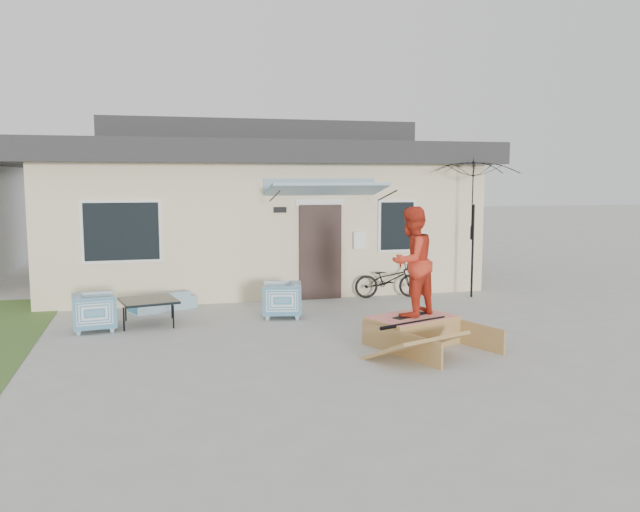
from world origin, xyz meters
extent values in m
plane|color=#A6A69F|center=(0.00, 0.00, 0.00)|extent=(90.00, 90.00, 0.00)
cube|color=beige|center=(0.00, 8.00, 1.50)|extent=(10.00, 7.00, 3.00)
cube|color=#282829|center=(0.00, 8.00, 3.25)|extent=(10.80, 7.80, 0.50)
cube|color=#282829|center=(0.00, 8.00, 3.80)|extent=(7.50, 4.50, 0.60)
cube|color=#31221E|center=(1.00, 4.46, 1.05)|extent=(0.95, 0.08, 2.10)
cube|color=white|center=(-3.20, 4.47, 1.60)|extent=(1.60, 0.06, 1.30)
cube|color=white|center=(2.80, 4.47, 1.60)|extent=(0.90, 0.06, 1.20)
cube|color=teal|center=(1.00, 3.95, 2.45)|extent=(2.50, 1.09, 0.29)
imported|color=teal|center=(-2.43, 4.06, 0.26)|extent=(1.36, 0.91, 0.52)
imported|color=teal|center=(-3.63, 2.56, 0.37)|extent=(0.76, 0.79, 0.74)
imported|color=teal|center=(-0.20, 2.83, 0.38)|extent=(0.82, 0.86, 0.75)
cube|color=black|center=(-2.70, 2.80, 0.24)|extent=(1.13, 1.13, 0.47)
imported|color=black|center=(2.52, 4.23, 0.49)|extent=(1.59, 0.70, 0.99)
cylinder|color=black|center=(4.37, 3.81, 1.05)|extent=(0.05, 0.05, 2.10)
imported|color=black|center=(4.37, 3.81, 1.75)|extent=(2.33, 2.20, 0.90)
cube|color=black|center=(1.44, 0.32, 0.47)|extent=(0.73, 0.51, 0.05)
imported|color=red|center=(1.44, 0.32, 1.38)|extent=(1.09, 1.02, 1.77)
camera|label=1|loc=(-2.60, -9.34, 2.70)|focal=36.41mm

